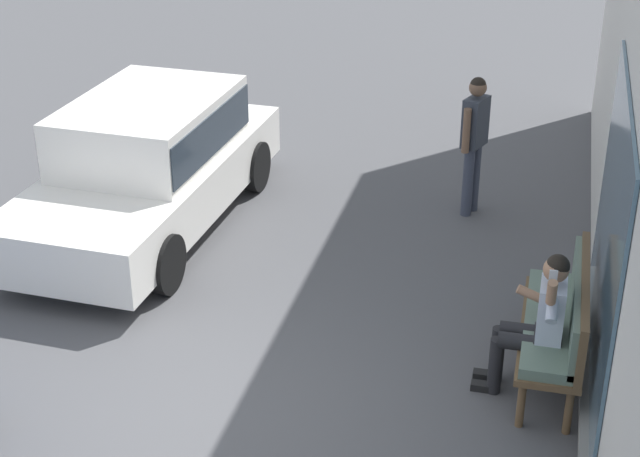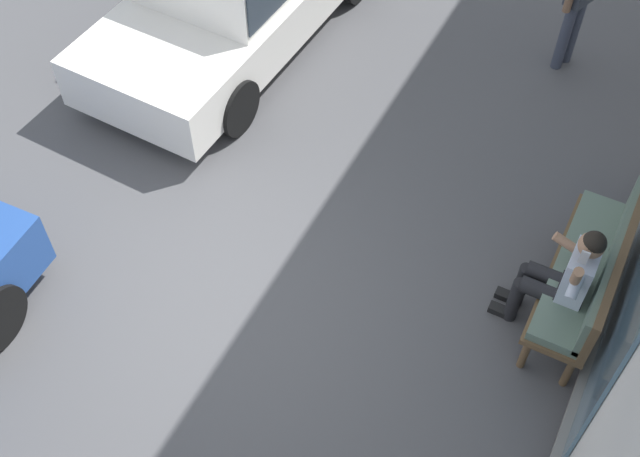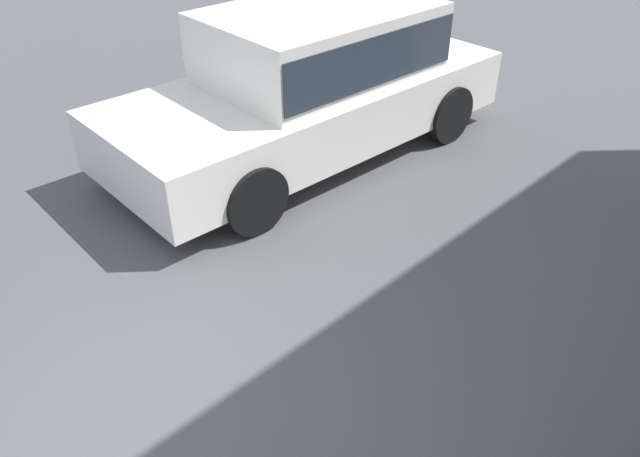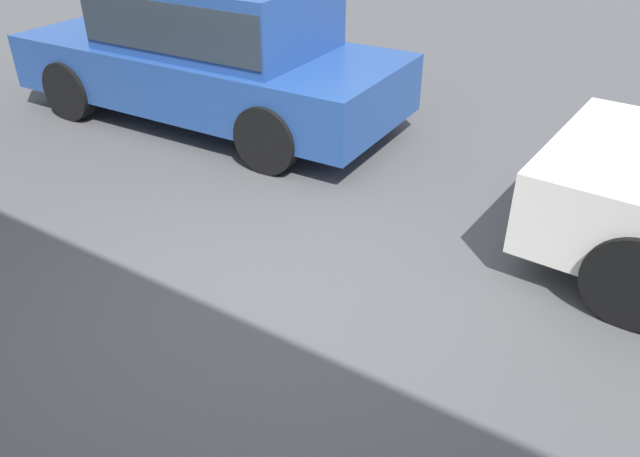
% 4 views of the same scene
% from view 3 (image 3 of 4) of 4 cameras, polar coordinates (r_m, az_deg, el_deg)
% --- Properties ---
extents(ground_plane, '(60.00, 60.00, 0.00)m').
position_cam_3_polar(ground_plane, '(4.22, -18.19, -17.95)').
color(ground_plane, '#4C4C4F').
extents(parked_car_near, '(4.51, 2.03, 1.55)m').
position_cam_3_polar(parked_car_near, '(6.74, -0.65, 13.58)').
color(parked_car_near, white).
rests_on(parked_car_near, ground_plane).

